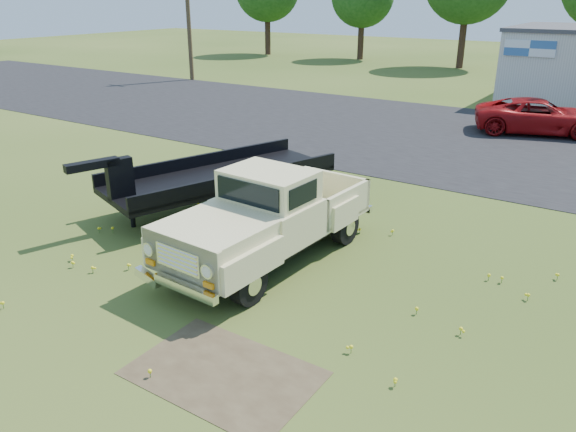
{
  "coord_description": "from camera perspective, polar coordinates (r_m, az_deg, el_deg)",
  "views": [
    {
      "loc": [
        6.55,
        -8.77,
        5.79
      ],
      "look_at": [
        0.13,
        1.0,
        1.15
      ],
      "focal_mm": 35.0,
      "sensor_mm": 36.0,
      "label": 1
    }
  ],
  "objects": [
    {
      "name": "utility_pole_west",
      "position": [
        41.99,
        -10.12,
        19.7
      ],
      "size": [
        1.6,
        0.3,
        9.0
      ],
      "color": "#3F301D",
      "rests_on": "ground"
    },
    {
      "name": "vintage_pickup_truck",
      "position": [
        12.76,
        -1.93,
        0.0
      ],
      "size": [
        2.67,
        6.13,
        2.18
      ],
      "primitive_type": null,
      "rotation": [
        0.0,
        0.0,
        -0.06
      ],
      "color": "#C2B982",
      "rests_on": "ground"
    },
    {
      "name": "red_pickup",
      "position": [
        27.44,
        24.14,
        9.19
      ],
      "size": [
        5.92,
        4.07,
        1.5
      ],
      "primitive_type": "imported",
      "rotation": [
        0.0,
        0.0,
        1.89
      ],
      "color": "maroon",
      "rests_on": "ground"
    },
    {
      "name": "asphalt_lot",
      "position": [
        25.32,
        17.59,
        7.41
      ],
      "size": [
        90.0,
        14.0,
        0.02
      ],
      "primitive_type": "cube",
      "color": "black",
      "rests_on": "ground"
    },
    {
      "name": "dirt_patch_b",
      "position": [
        16.03,
        -1.44,
        0.46
      ],
      "size": [
        2.2,
        1.6,
        0.01
      ],
      "primitive_type": "cube",
      "color": "#443524",
      "rests_on": "ground"
    },
    {
      "name": "ground",
      "position": [
        12.38,
        -3.05,
        -6.28
      ],
      "size": [
        140.0,
        140.0,
        0.0
      ],
      "primitive_type": "plane",
      "color": "#354A18",
      "rests_on": "ground"
    },
    {
      "name": "flatbed_trailer",
      "position": [
        16.35,
        -6.85,
        4.41
      ],
      "size": [
        4.67,
        7.67,
        1.98
      ],
      "primitive_type": null,
      "rotation": [
        0.0,
        0.0,
        -0.33
      ],
      "color": "black",
      "rests_on": "ground"
    },
    {
      "name": "dirt_patch_a",
      "position": [
        9.61,
        -6.52,
        -15.59
      ],
      "size": [
        3.0,
        2.0,
        0.01
      ],
      "primitive_type": "cube",
      "color": "#443524",
      "rests_on": "ground"
    }
  ]
}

